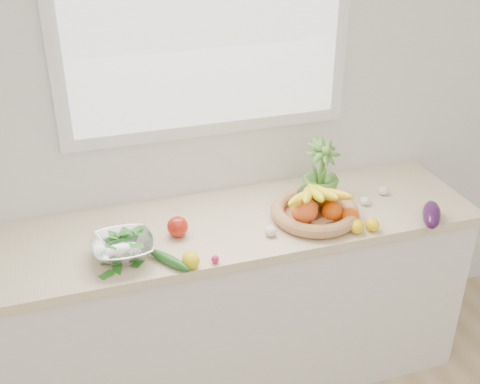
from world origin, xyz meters
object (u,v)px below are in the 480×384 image
object	(u,v)px
cucumber	(169,260)
colander_with_spinach	(123,244)
potted_herb	(321,172)
eggplant	(432,214)
fruit_basket	(314,208)
apple	(178,227)

from	to	relation	value
cucumber	colander_with_spinach	world-z (taller)	colander_with_spinach
potted_herb	eggplant	bearing A→B (deg)	-44.12
cucumber	colander_with_spinach	bearing A→B (deg)	148.57
cucumber	fruit_basket	xyz separation A→B (m)	(0.68, 0.14, 0.03)
fruit_basket	colander_with_spinach	distance (m)	0.84
cucumber	fruit_basket	bearing A→B (deg)	11.91
colander_with_spinach	cucumber	bearing A→B (deg)	-31.43
cucumber	colander_with_spinach	xyz separation A→B (m)	(-0.16, 0.10, 0.04)
cucumber	potted_herb	size ratio (longest dim) A/B	0.73
fruit_basket	eggplant	bearing A→B (deg)	-21.81
colander_with_spinach	apple	bearing A→B (deg)	21.36
apple	potted_herb	size ratio (longest dim) A/B	0.29
potted_herb	fruit_basket	xyz separation A→B (m)	(-0.10, -0.17, -0.08)
eggplant	colander_with_spinach	distance (m)	1.32
cucumber	fruit_basket	size ratio (longest dim) A/B	0.50
apple	colander_with_spinach	world-z (taller)	colander_with_spinach
eggplant	cucumber	world-z (taller)	eggplant
potted_herb	fruit_basket	size ratio (longest dim) A/B	0.68
cucumber	eggplant	bearing A→B (deg)	-2.22
fruit_basket	colander_with_spinach	world-z (taller)	fruit_basket
apple	colander_with_spinach	size ratio (longest dim) A/B	0.35
apple	cucumber	world-z (taller)	apple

